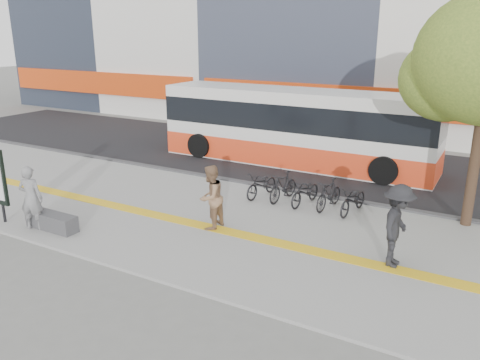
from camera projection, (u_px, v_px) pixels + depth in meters
The scene contains 11 objects.
ground at pixel (156, 235), 12.96m from camera, with size 120.00×120.00×0.00m, color slate.
sidewalk at pixel (188, 216), 14.19m from camera, with size 40.00×7.00×0.08m, color gray.
tactile_strip at pixel (178, 220), 13.76m from camera, with size 40.00×0.45×0.01m, color gold.
street at pixel (291, 159), 20.43m from camera, with size 40.00×8.00×0.06m, color black.
curb at pixel (245, 183), 17.09m from camera, with size 40.00×0.25×0.14m, color #38383B.
bench at pixel (52, 221), 13.09m from camera, with size 1.60×0.45×0.45m, color #38383B.
bus at pixel (295, 129), 19.42m from camera, with size 11.15×2.64×2.97m.
bicycle_row at pixel (305, 191), 14.87m from camera, with size 3.79×1.65×0.93m.
seated_woman at pixel (31, 198), 12.91m from camera, with size 0.65×0.43×1.78m, color black.
pedestrian_tan at pixel (211, 197), 12.98m from camera, with size 0.86×0.67×1.77m, color #8B674A.
pedestrian_dark at pixel (397, 226), 10.85m from camera, with size 1.26×0.72×1.94m, color black.
Camera 1 is at (7.83, -9.28, 5.27)m, focal length 36.05 mm.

